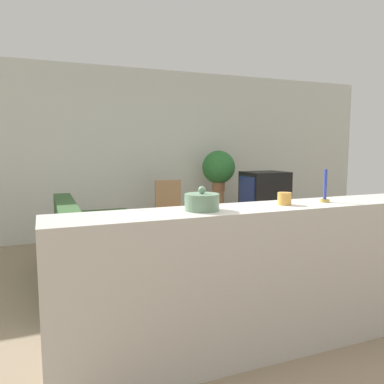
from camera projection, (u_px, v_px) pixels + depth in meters
ground_plane at (233, 323)px, 3.09m from camera, size 14.00×14.00×0.00m
wall_back at (134, 153)px, 6.09m from camera, size 9.00×0.06×2.70m
couch at (99, 254)px, 4.00m from camera, size 0.91×2.01×0.86m
tv_stand at (264, 225)px, 5.73m from camera, size 0.81×0.59×0.53m
television at (264, 190)px, 5.66m from camera, size 0.63×0.53×0.55m
wooden_chair at (171, 210)px, 5.51m from camera, size 0.44×0.44×0.96m
plant_stand at (218, 213)px, 6.17m from camera, size 0.19×0.19×0.74m
potted_plant at (219, 168)px, 6.08m from camera, size 0.54×0.54×0.66m
foreground_counter at (261, 279)px, 2.65m from camera, size 2.90×0.44×1.04m
decorative_bowl at (202, 202)px, 2.41m from camera, size 0.22×0.22×0.16m
candle_jar at (284, 199)px, 2.64m from camera, size 0.10×0.10×0.09m
candlestick at (325, 191)px, 2.77m from camera, size 0.07×0.07×0.24m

